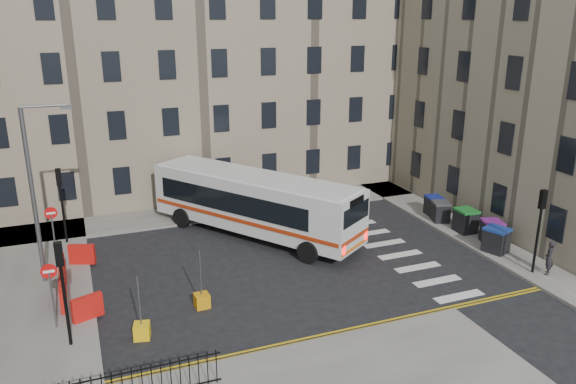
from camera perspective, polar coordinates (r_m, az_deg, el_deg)
ground at (r=28.87m, az=3.26°, el=-6.67°), size 120.00×120.00×0.00m
pavement_north at (r=34.92m, az=-11.73°, el=-2.48°), size 36.00×3.20×0.15m
pavement_east at (r=36.32m, az=13.63°, el=-1.82°), size 2.40×26.00×0.15m
pavement_west at (r=27.68m, az=-25.54°, el=-9.46°), size 6.00×22.00×0.15m
terrace_north at (r=39.71m, az=-15.76°, el=12.32°), size 38.30×10.80×17.20m
corner_east at (r=41.75m, az=25.47°, el=12.91°), size 17.80×24.30×19.20m
traffic_light_east at (r=28.39m, az=24.23°, el=-2.47°), size 0.28×0.22×4.10m
traffic_light_nw at (r=31.68m, az=-22.09°, el=-0.19°), size 0.28×0.22×4.10m
traffic_light_sw at (r=21.83m, az=-21.97°, el=-8.11°), size 0.28×0.22×4.10m
streetlamp at (r=27.01m, az=-24.51°, el=-0.20°), size 0.50×0.22×8.14m
no_entry_north at (r=30.04m, az=-22.84°, el=-2.83°), size 0.60×0.08×3.00m
no_entry_south at (r=23.55m, az=-22.99°, el=-8.46°), size 0.60×0.08×3.00m
roadworks_barriers at (r=26.84m, az=-21.14°, el=-8.36°), size 1.66×6.26×1.00m
bus at (r=31.02m, az=-3.45°, el=-0.97°), size 9.43×12.04×3.44m
wheelie_bin_a at (r=30.83m, az=20.40°, el=-4.57°), size 1.38×1.46×1.29m
wheelie_bin_b at (r=31.90m, az=19.99°, el=-3.82°), size 1.27×1.37×1.25m
wheelie_bin_c at (r=33.05m, az=17.60°, el=-2.77°), size 1.09×1.23×1.31m
wheelie_bin_d at (r=34.32m, az=15.24°, el=-1.91°), size 1.21×1.30×1.18m
wheelie_bin_e at (r=35.33m, az=14.58°, el=-1.32°), size 1.06×1.17×1.15m
pedestrian at (r=29.12m, az=25.01°, el=-6.08°), size 0.72×0.69×1.66m
bollard_yellow at (r=24.44m, az=-8.74°, el=-10.85°), size 0.64×0.64×0.60m
bollard_chevron at (r=22.81m, az=-14.62°, el=-13.50°), size 0.72×0.72×0.60m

